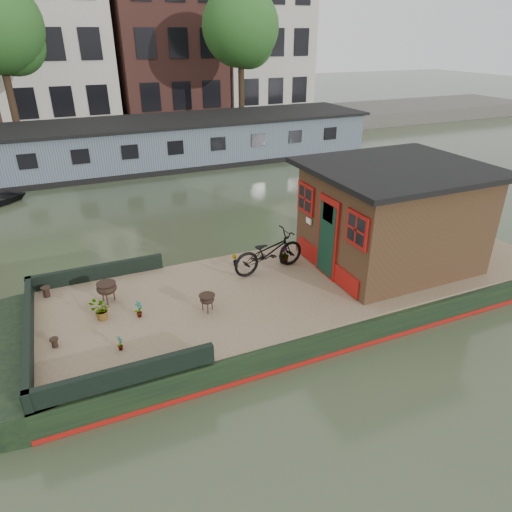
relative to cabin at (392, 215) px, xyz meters
name	(u,v)px	position (x,y,z in m)	size (l,w,h in m)	color
ground	(308,302)	(-2.19, 0.00, -1.88)	(120.00, 120.00, 0.00)	#343E28
houseboat_hull	(257,304)	(-3.52, 0.00, -1.60)	(14.01, 4.02, 0.60)	black
houseboat_deck	(309,279)	(-2.19, 0.00, -1.25)	(11.80, 3.80, 0.05)	#8A7255
bow_bulwark	(78,321)	(-7.25, 0.00, -1.05)	(3.00, 4.00, 0.35)	black
cabin	(392,215)	(0.00, 0.00, 0.00)	(4.00, 3.50, 2.42)	black
bicycle	(269,252)	(-2.89, 0.74, -0.75)	(0.64, 1.83, 0.96)	black
potted_plant_a	(139,309)	(-6.11, -0.05, -1.05)	(0.19, 0.13, 0.36)	brown
potted_plant_b	(235,260)	(-3.53, 1.30, -1.09)	(0.15, 0.12, 0.28)	maroon
potted_plant_c	(101,310)	(-6.80, 0.16, -1.01)	(0.39, 0.33, 0.43)	#945D2B
potted_plant_d	(284,254)	(-2.37, 0.95, -1.00)	(0.26, 0.26, 0.46)	brown
potted_plant_e	(120,343)	(-6.62, -0.98, -1.08)	(0.16, 0.11, 0.30)	#985C2C
brazier_front	(207,303)	(-4.79, -0.39, -1.04)	(0.35, 0.35, 0.38)	black
brazier_rear	(107,293)	(-6.60, 0.79, -1.00)	(0.42, 0.42, 0.46)	black
bollard_port	(46,292)	(-7.79, 1.55, -1.11)	(0.20, 0.20, 0.23)	black
bollard_stbd	(55,343)	(-7.69, -0.41, -1.14)	(0.16, 0.16, 0.18)	black
far_houseboat	(165,144)	(-2.19, 14.00, -0.91)	(20.40, 4.40, 2.11)	slate
quay	(141,131)	(-2.19, 20.50, -1.43)	(60.00, 6.00, 0.90)	#47443F
tree_right	(242,31)	(3.96, 19.07, 4.02)	(4.40, 4.40, 7.40)	#332316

